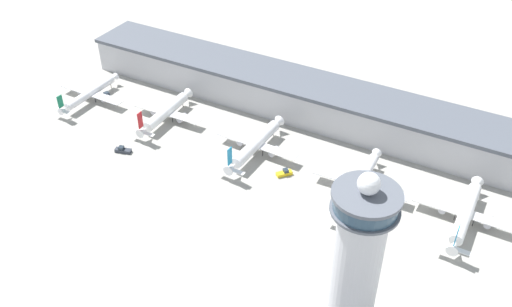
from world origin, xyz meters
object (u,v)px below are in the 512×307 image
object	(u,v)px
airplane_gate_charlie	(256,144)
airplane_gate_delta	(359,184)
airplane_gate_bravo	(166,112)
service_truck_baggage	(123,150)
service_truck_fuel	(346,213)
airplane_gate_echo	(466,214)
service_truck_water	(284,173)
control_tower	(358,255)
service_truck_catering	(108,97)
airplane_gate_alpha	(90,93)

from	to	relation	value
airplane_gate_charlie	airplane_gate_delta	bearing A→B (deg)	-4.01
airplane_gate_bravo	service_truck_baggage	world-z (taller)	airplane_gate_bravo
airplane_gate_bravo	service_truck_fuel	bearing A→B (deg)	-11.58
airplane_gate_echo	service_truck_baggage	size ratio (longest dim) A/B	5.69
airplane_gate_delta	service_truck_water	distance (m)	29.07
control_tower	service_truck_fuel	xyz separation A→B (m)	(-16.57, 39.89, -24.72)
service_truck_water	service_truck_fuel	bearing A→B (deg)	-18.41
airplane_gate_echo	airplane_gate_delta	bearing A→B (deg)	-175.91
airplane_gate_bravo	service_truck_water	size ratio (longest dim) A/B	5.99
service_truck_catering	service_truck_water	size ratio (longest dim) A/B	1.22
airplane_gate_charlie	service_truck_catering	distance (m)	80.62
control_tower	airplane_gate_echo	world-z (taller)	control_tower
airplane_gate_bravo	service_truck_fuel	xyz separation A→B (m)	(91.01, -18.65, -3.26)
service_truck_catering	airplane_gate_alpha	bearing A→B (deg)	-134.27
airplane_gate_echo	service_truck_catering	size ratio (longest dim) A/B	5.26
airplane_gate_charlie	service_truck_baggage	bearing A→B (deg)	-152.32
control_tower	airplane_gate_charlie	bearing A→B (deg)	137.77
airplane_gate_charlie	service_truck_catering	bearing A→B (deg)	177.08
airplane_gate_charlie	service_truck_catering	size ratio (longest dim) A/B	5.30
airplane_gate_charlie	service_truck_water	distance (m)	17.91
airplane_gate_echo	service_truck_baggage	distance (m)	132.16
airplane_gate_bravo	airplane_gate_charlie	world-z (taller)	airplane_gate_charlie
control_tower	service_truck_catering	xyz separation A→B (m)	(-142.35, 60.30, -24.71)
airplane_gate_alpha	service_truck_water	world-z (taller)	airplane_gate_alpha
control_tower	airplane_gate_charlie	xyz separation A→B (m)	(-61.91, 56.20, -21.08)
airplane_gate_echo	control_tower	bearing A→B (deg)	-110.08
airplane_gate_echo	service_truck_water	bearing A→B (deg)	-174.68
airplane_gate_delta	airplane_gate_alpha	bearing A→B (deg)	179.14
airplane_gate_delta	service_truck_baggage	world-z (taller)	airplane_gate_delta
airplane_gate_alpha	service_truck_baggage	distance (m)	44.97
airplane_gate_echo	service_truck_baggage	bearing A→B (deg)	-169.32
airplane_gate_charlie	airplane_gate_delta	xyz separation A→B (m)	(44.83, -3.14, -0.06)
control_tower	airplane_gate_echo	distance (m)	63.05
airplane_gate_alpha	service_truck_baggage	world-z (taller)	airplane_gate_alpha
service_truck_water	airplane_gate_bravo	bearing A→B (deg)	171.77
control_tower	service_truck_fuel	size ratio (longest dim) A/B	7.37
control_tower	service_truck_water	world-z (taller)	control_tower
airplane_gate_echo	service_truck_fuel	size ratio (longest dim) A/B	5.48
airplane_gate_charlie	airplane_gate_bravo	bearing A→B (deg)	177.06
service_truck_fuel	airplane_gate_alpha	bearing A→B (deg)	173.41
control_tower	airplane_gate_charlie	size ratio (longest dim) A/B	1.33
airplane_gate_charlie	service_truck_fuel	distance (m)	48.32
airplane_gate_delta	service_truck_water	xyz separation A→B (m)	(-28.62, -3.47, -3.73)
control_tower	airplane_gate_bravo	xyz separation A→B (m)	(-107.58, 58.54, -21.46)
airplane_gate_bravo	service_truck_baggage	distance (m)	27.56
airplane_gate_charlie	service_truck_catering	xyz separation A→B (m)	(-80.44, 4.11, -3.63)
airplane_gate_alpha	service_truck_catering	distance (m)	7.98
airplane_gate_charlie	airplane_gate_alpha	bearing A→B (deg)	-179.21
airplane_gate_bravo	airplane_gate_delta	distance (m)	90.66
control_tower	airplane_gate_bravo	world-z (taller)	control_tower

